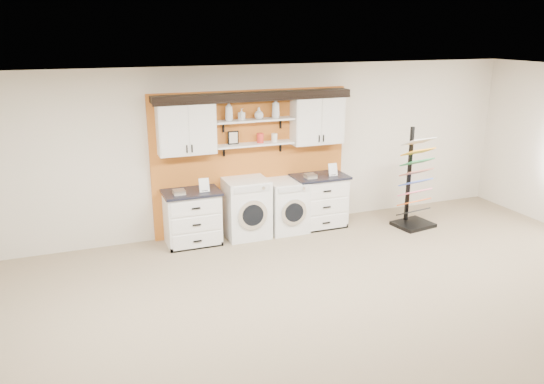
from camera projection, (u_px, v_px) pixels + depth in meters
name	position (u px, v px, depth m)	size (l,w,h in m)	color
floor	(370.00, 348.00, 5.80)	(10.00, 10.00, 0.00)	gray
ceiling	(386.00, 90.00, 4.98)	(10.00, 10.00, 0.00)	white
wall_back	(251.00, 149.00, 8.96)	(10.00, 10.00, 0.00)	beige
accent_panel	(252.00, 161.00, 8.99)	(3.40, 0.07, 2.40)	#B8621F
upper_cabinet_left	(186.00, 128.00, 8.25)	(0.90, 0.35, 0.84)	white
upper_cabinet_right	(317.00, 119.00, 9.02)	(0.90, 0.35, 0.84)	white
shelf_lower	(255.00, 144.00, 8.75)	(1.32, 0.28, 0.03)	white
shelf_upper	(254.00, 120.00, 8.63)	(1.32, 0.28, 0.03)	white
crown_molding	(254.00, 95.00, 8.52)	(3.30, 0.41, 0.13)	black
picture_frame	(233.00, 138.00, 8.63)	(0.18, 0.02, 0.22)	black
canister_red	(260.00, 138.00, 8.75)	(0.11, 0.11, 0.16)	red
canister_cream	(274.00, 138.00, 8.84)	(0.10, 0.10, 0.14)	silver
base_cabinet_left	(192.00, 217.00, 8.54)	(0.91, 0.66, 0.89)	white
base_cabinet_right	(319.00, 201.00, 9.30)	(0.95, 0.66, 0.93)	white
washer	(246.00, 208.00, 8.83)	(0.71, 0.71, 0.99)	white
dryer	(286.00, 205.00, 9.09)	(0.64, 0.71, 0.90)	white
sample_rack	(414.00, 196.00, 9.28)	(0.71, 0.62, 1.75)	black
soap_bottle_a	(229.00, 111.00, 8.43)	(0.12, 0.13, 0.32)	silver
soap_bottle_b	(242.00, 114.00, 8.52)	(0.08, 0.08, 0.18)	silver
soap_bottle_c	(259.00, 113.00, 8.62)	(0.15, 0.15, 0.19)	silver
soap_bottle_d	(276.00, 108.00, 8.70)	(0.13, 0.13, 0.34)	silver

